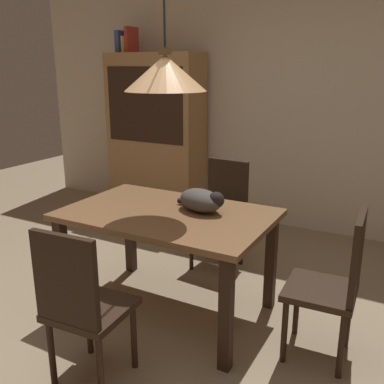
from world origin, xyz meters
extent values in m
plane|color=#998466|center=(0.00, 0.00, 0.00)|extent=(10.00, 10.00, 0.00)
cube|color=beige|center=(0.00, 2.65, 1.45)|extent=(6.40, 0.10, 2.90)
cube|color=brown|center=(-0.13, 0.49, 0.73)|extent=(1.40, 0.90, 0.04)
cube|color=black|center=(-0.75, 0.10, 0.35)|extent=(0.07, 0.07, 0.71)
cube|color=black|center=(0.49, 0.10, 0.35)|extent=(0.07, 0.07, 0.71)
cube|color=black|center=(-0.75, 0.88, 0.35)|extent=(0.07, 0.07, 0.71)
cube|color=black|center=(0.49, 0.88, 0.35)|extent=(0.07, 0.07, 0.71)
cube|color=black|center=(-0.13, -0.31, 0.43)|extent=(0.43, 0.43, 0.04)
cube|color=black|center=(-0.12, -0.48, 0.69)|extent=(0.38, 0.06, 0.48)
cylinder|color=black|center=(0.02, -0.13, 0.21)|extent=(0.04, 0.04, 0.41)
cylinder|color=black|center=(-0.30, -0.16, 0.21)|extent=(0.04, 0.04, 0.41)
cylinder|color=black|center=(0.04, -0.45, 0.21)|extent=(0.04, 0.04, 0.41)
cylinder|color=black|center=(-0.28, -0.48, 0.21)|extent=(0.04, 0.04, 0.41)
cube|color=black|center=(0.92, 0.49, 0.43)|extent=(0.42, 0.42, 0.04)
cube|color=black|center=(1.10, 0.50, 0.69)|extent=(0.05, 0.38, 0.48)
cylinder|color=black|center=(0.75, 0.65, 0.21)|extent=(0.04, 0.04, 0.41)
cylinder|color=black|center=(0.76, 0.33, 0.21)|extent=(0.04, 0.04, 0.41)
cylinder|color=black|center=(1.07, 0.66, 0.21)|extent=(0.04, 0.04, 0.41)
cylinder|color=black|center=(1.08, 0.34, 0.21)|extent=(0.04, 0.04, 0.41)
cube|color=black|center=(-0.13, 1.29, 0.43)|extent=(0.43, 0.43, 0.04)
cube|color=black|center=(-0.12, 1.47, 0.69)|extent=(0.38, 0.06, 0.48)
cylinder|color=black|center=(-0.30, 1.15, 0.21)|extent=(0.04, 0.04, 0.41)
cylinder|color=black|center=(0.01, 1.12, 0.21)|extent=(0.04, 0.04, 0.41)
cylinder|color=black|center=(-0.28, 1.47, 0.21)|extent=(0.04, 0.04, 0.41)
cylinder|color=black|center=(0.04, 1.44, 0.21)|extent=(0.04, 0.04, 0.41)
ellipsoid|color=#4C4742|center=(0.05, 0.62, 0.82)|extent=(0.40, 0.33, 0.15)
sphere|color=black|center=(0.18, 0.60, 0.85)|extent=(0.11, 0.11, 0.11)
cylinder|color=black|center=(-0.07, 0.68, 0.78)|extent=(0.18, 0.04, 0.04)
cone|color=#E0A86B|center=(-0.13, 0.49, 1.66)|extent=(0.52, 0.52, 0.22)
cylinder|color=#513D23|center=(-0.13, 0.49, 1.79)|extent=(0.08, 0.08, 0.04)
cube|color=#A87A4C|center=(-1.41, 2.32, 0.93)|extent=(1.10, 0.44, 1.85)
cube|color=black|center=(-1.41, 2.10, 1.29)|extent=(0.97, 0.01, 0.81)
cube|color=black|center=(-1.41, 2.32, 0.04)|extent=(1.12, 0.45, 0.08)
cube|color=#384C93|center=(-1.83, 2.32, 1.97)|extent=(0.06, 0.24, 0.24)
cube|color=gold|center=(-1.77, 2.32, 1.94)|extent=(0.04, 0.20, 0.18)
cube|color=#B73833|center=(-1.71, 2.32, 1.99)|extent=(0.04, 0.22, 0.28)
camera|label=1|loc=(1.34, -1.87, 1.70)|focal=40.41mm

